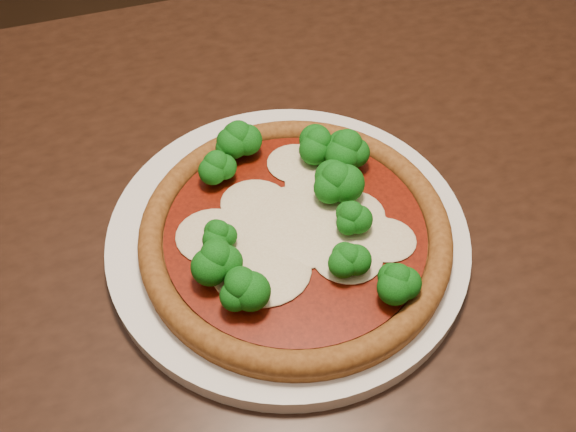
# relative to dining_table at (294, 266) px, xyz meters

# --- Properties ---
(floor) EXTENTS (4.00, 4.00, 0.00)m
(floor) POSITION_rel_dining_table_xyz_m (-0.19, 0.19, -0.66)
(floor) COLOR black
(floor) RESTS_ON ground
(dining_table) EXTENTS (1.52, 1.28, 0.75)m
(dining_table) POSITION_rel_dining_table_xyz_m (0.00, 0.00, 0.00)
(dining_table) COLOR black
(dining_table) RESTS_ON floor
(plate) EXTENTS (0.34, 0.34, 0.02)m
(plate) POSITION_rel_dining_table_xyz_m (-0.00, -0.04, 0.10)
(plate) COLOR silver
(plate) RESTS_ON dining_table
(pizza) EXTENTS (0.29, 0.29, 0.06)m
(pizza) POSITION_rel_dining_table_xyz_m (0.00, -0.04, 0.13)
(pizza) COLOR brown
(pizza) RESTS_ON plate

